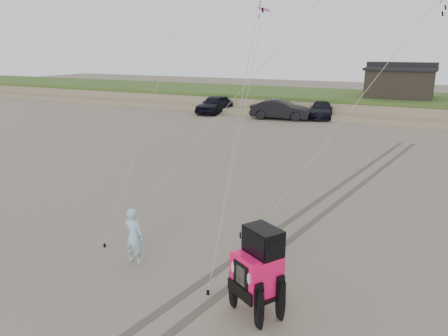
{
  "coord_description": "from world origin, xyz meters",
  "views": [
    {
      "loc": [
        5.99,
        -9.15,
        6.33
      ],
      "look_at": [
        -0.11,
        3.0,
        2.6
      ],
      "focal_mm": 35.0,
      "sensor_mm": 36.0,
      "label": 1
    }
  ],
  "objects_px": {
    "cabin": "(400,82)",
    "truck_a": "(215,104)",
    "truck_c": "(321,110)",
    "truck_b": "(280,110)",
    "jeep": "(257,281)",
    "man": "(134,235)"
  },
  "relations": [
    {
      "from": "truck_c",
      "to": "jeep",
      "type": "distance_m",
      "value": 32.63
    },
    {
      "from": "truck_a",
      "to": "man",
      "type": "bearing_deg",
      "value": -65.95
    },
    {
      "from": "man",
      "to": "cabin",
      "type": "bearing_deg",
      "value": -97.12
    },
    {
      "from": "truck_b",
      "to": "jeep",
      "type": "relative_size",
      "value": 1.13
    },
    {
      "from": "jeep",
      "to": "man",
      "type": "distance_m",
      "value": 4.44
    },
    {
      "from": "truck_c",
      "to": "man",
      "type": "relative_size",
      "value": 3.01
    },
    {
      "from": "truck_c",
      "to": "jeep",
      "type": "xyz_separation_m",
      "value": [
        6.66,
        -31.94,
        0.13
      ]
    },
    {
      "from": "cabin",
      "to": "jeep",
      "type": "distance_m",
      "value": 37.42
    },
    {
      "from": "truck_a",
      "to": "truck_c",
      "type": "relative_size",
      "value": 1.0
    },
    {
      "from": "cabin",
      "to": "truck_b",
      "type": "distance_m",
      "value": 12.5
    },
    {
      "from": "cabin",
      "to": "jeep",
      "type": "bearing_deg",
      "value": -89.3
    },
    {
      "from": "cabin",
      "to": "truck_c",
      "type": "distance_m",
      "value": 8.58
    },
    {
      "from": "truck_c",
      "to": "truck_b",
      "type": "bearing_deg",
      "value": -151.43
    },
    {
      "from": "cabin",
      "to": "truck_b",
      "type": "height_order",
      "value": "cabin"
    },
    {
      "from": "cabin",
      "to": "truck_a",
      "type": "xyz_separation_m",
      "value": [
        -16.61,
        -7.15,
        -2.34
      ]
    },
    {
      "from": "cabin",
      "to": "truck_c",
      "type": "xyz_separation_m",
      "value": [
        -6.2,
        -5.4,
        -2.47
      ]
    },
    {
      "from": "cabin",
      "to": "truck_a",
      "type": "relative_size",
      "value": 1.21
    },
    {
      "from": "truck_b",
      "to": "jeep",
      "type": "distance_m",
      "value": 31.01
    },
    {
      "from": "truck_b",
      "to": "man",
      "type": "relative_size",
      "value": 3.09
    },
    {
      "from": "man",
      "to": "truck_b",
      "type": "bearing_deg",
      "value": -80.18
    },
    {
      "from": "truck_a",
      "to": "truck_c",
      "type": "height_order",
      "value": "truck_a"
    },
    {
      "from": "jeep",
      "to": "man",
      "type": "relative_size",
      "value": 2.73
    }
  ]
}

